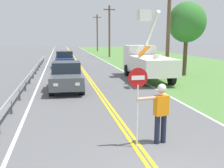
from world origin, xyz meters
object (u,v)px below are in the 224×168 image
(utility_pole_near, at_px, (168,26))
(roadside_tree_verge, at_px, (187,23))
(flagger_worker, at_px, (161,110))
(oncoming_sedan_nearest, at_px, (67,77))
(utility_pole_far, at_px, (97,32))
(utility_bucket_truck, at_px, (146,60))
(utility_pole_mid, at_px, (109,31))
(oncoming_sedan_second, at_px, (65,60))
(stop_sign_paddle, at_px, (138,90))

(utility_pole_near, distance_m, roadside_tree_verge, 1.93)
(utility_pole_near, bearing_deg, flagger_worker, -114.65)
(oncoming_sedan_nearest, relative_size, utility_pole_far, 0.53)
(flagger_worker, xyz_separation_m, utility_bucket_truck, (3.46, 11.24, 0.36))
(flagger_worker, xyz_separation_m, utility_pole_mid, (4.74, 31.96, 3.03))
(oncoming_sedan_second, xyz_separation_m, roadside_tree_verge, (9.56, -7.31, 3.44))
(oncoming_sedan_nearest, bearing_deg, utility_pole_mid, 72.97)
(utility_pole_far, bearing_deg, roadside_tree_verge, -87.06)
(oncoming_sedan_second, height_order, utility_pole_near, utility_pole_near)
(utility_pole_mid, xyz_separation_m, roadside_tree_verge, (2.42, -19.73, 0.19))
(oncoming_sedan_second, relative_size, utility_pole_far, 0.53)
(utility_pole_mid, bearing_deg, utility_bucket_truck, -93.54)
(utility_pole_mid, bearing_deg, oncoming_sedan_nearest, -107.03)
(flagger_worker, height_order, utility_bucket_truck, utility_bucket_truck)
(utility_bucket_truck, xyz_separation_m, utility_pole_far, (1.84, 37.26, 2.70))
(stop_sign_paddle, height_order, oncoming_sedan_nearest, stop_sign_paddle)
(stop_sign_paddle, xyz_separation_m, oncoming_sedan_nearest, (-1.75, 8.39, -0.88))
(utility_pole_mid, xyz_separation_m, utility_pole_far, (0.56, 16.54, 0.03))
(flagger_worker, height_order, roadside_tree_verge, roadside_tree_verge)
(oncoming_sedan_second, xyz_separation_m, utility_pole_near, (7.74, -7.89, 3.15))
(utility_bucket_truck, bearing_deg, flagger_worker, -107.10)
(oncoming_sedan_nearest, height_order, utility_pole_mid, utility_pole_mid)
(stop_sign_paddle, bearing_deg, utility_pole_near, 62.57)
(utility_pole_near, relative_size, utility_pole_far, 0.97)
(utility_bucket_truck, relative_size, utility_pole_far, 0.88)
(roadside_tree_verge, bearing_deg, utility_pole_far, 92.94)
(oncoming_sedan_nearest, relative_size, oncoming_sedan_second, 1.01)
(flagger_worker, distance_m, utility_bucket_truck, 11.77)
(oncoming_sedan_second, xyz_separation_m, utility_pole_mid, (7.14, 12.42, 3.24))
(flagger_worker, bearing_deg, stop_sign_paddle, -171.54)
(oncoming_sedan_second, relative_size, utility_pole_near, 0.54)
(utility_pole_near, relative_size, roadside_tree_verge, 1.29)
(flagger_worker, bearing_deg, utility_bucket_truck, 72.90)
(oncoming_sedan_second, bearing_deg, utility_bucket_truck, -54.79)
(utility_bucket_truck, height_order, oncoming_sedan_nearest, utility_bucket_truck)
(utility_pole_far, distance_m, roadside_tree_verge, 36.32)
(flagger_worker, xyz_separation_m, oncoming_sedan_nearest, (-2.51, 8.27, -0.21))
(utility_bucket_truck, xyz_separation_m, utility_pole_mid, (1.28, 20.72, 2.67))
(stop_sign_paddle, height_order, oncoming_sedan_second, stop_sign_paddle)
(oncoming_sedan_nearest, xyz_separation_m, oncoming_sedan_second, (0.11, 11.27, 0.00))
(utility_bucket_truck, xyz_separation_m, roadside_tree_verge, (3.71, 0.98, 2.87))
(stop_sign_paddle, xyz_separation_m, roadside_tree_verge, (7.93, 12.34, 2.56))
(utility_bucket_truck, xyz_separation_m, oncoming_sedan_second, (-5.86, 8.30, -0.57))
(utility_pole_near, bearing_deg, roadside_tree_verge, 17.56)
(oncoming_sedan_second, bearing_deg, roadside_tree_verge, -37.41)
(utility_pole_near, relative_size, utility_pole_mid, 0.98)
(utility_pole_near, bearing_deg, utility_pole_far, 90.07)
(stop_sign_paddle, relative_size, utility_pole_far, 0.30)
(utility_pole_near, height_order, utility_pole_mid, utility_pole_mid)
(stop_sign_paddle, distance_m, utility_bucket_truck, 12.12)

